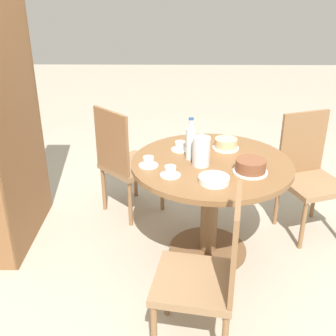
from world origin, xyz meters
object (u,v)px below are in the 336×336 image
(bookshelf, at_px, (4,125))
(cake_second, at_px, (226,144))
(chair_b, at_px, (208,273))
(cup_a, at_px, (180,147))
(coffee_pot, at_px, (201,150))
(cake_main, at_px, (251,167))
(cup_b, at_px, (170,172))
(water_bottle, at_px, (191,142))
(chair_c, at_px, (309,173))
(chair_a, at_px, (125,161))
(cup_c, at_px, (148,162))

(bookshelf, xyz_separation_m, cake_second, (0.01, -1.59, -0.14))
(chair_b, bearing_deg, cup_a, -162.92)
(coffee_pot, distance_m, cake_main, 0.34)
(cake_main, bearing_deg, cup_a, 50.14)
(cup_b, bearing_deg, cup_a, -9.03)
(water_bottle, bearing_deg, chair_c, -72.39)
(chair_c, distance_m, cup_b, 1.25)
(cake_main, xyz_separation_m, cake_second, (0.40, 0.11, -0.01))
(chair_b, relative_size, chair_c, 1.00)
(chair_c, bearing_deg, chair_b, -144.93)
(coffee_pot, relative_size, cup_b, 1.81)
(bookshelf, height_order, water_bottle, bookshelf)
(water_bottle, distance_m, cake_main, 0.44)
(cake_second, relative_size, cup_b, 1.47)
(chair_a, relative_size, chair_c, 1.00)
(chair_a, bearing_deg, cup_a, -173.81)
(cup_c, bearing_deg, cake_second, -60.70)
(chair_b, height_order, cup_b, chair_b)
(cake_main, distance_m, cup_c, 0.67)
(chair_c, relative_size, coffee_pot, 4.04)
(chair_b, height_order, cup_c, chair_b)
(water_bottle, distance_m, cake_second, 0.33)
(chair_b, distance_m, cup_c, 0.90)
(bookshelf, distance_m, coffee_pot, 1.42)
(coffee_pot, xyz_separation_m, cake_main, (-0.11, -0.31, -0.06))
(cake_second, height_order, cup_c, cake_second)
(cake_main, bearing_deg, chair_c, -47.51)
(chair_b, bearing_deg, chair_c, 154.10)
(cake_main, distance_m, cup_b, 0.52)
(cake_main, xyz_separation_m, cup_c, (0.09, 0.66, -0.02))
(chair_a, relative_size, cup_c, 7.30)
(bookshelf, distance_m, cup_c, 1.09)
(coffee_pot, bearing_deg, cake_second, -34.44)
(chair_b, distance_m, cup_a, 1.11)
(coffee_pot, relative_size, cake_second, 1.23)
(cup_a, xyz_separation_m, cup_c, (-0.28, 0.21, 0.00))
(chair_c, height_order, bookshelf, bookshelf)
(water_bottle, distance_m, cup_a, 0.19)
(cake_main, bearing_deg, bookshelf, 77.22)
(coffee_pot, distance_m, water_bottle, 0.12)
(coffee_pot, xyz_separation_m, cake_second, (0.29, -0.20, -0.07))
(cup_b, relative_size, cup_c, 1.00)
(cup_b, bearing_deg, cake_main, -84.33)
(water_bottle, bearing_deg, cup_a, 24.01)
(cup_a, height_order, cup_c, same)
(chair_b, relative_size, coffee_pot, 4.04)
(cup_a, bearing_deg, bookshelf, 89.37)
(bookshelf, height_order, cup_a, bookshelf)
(chair_a, relative_size, water_bottle, 3.21)
(cake_main, bearing_deg, coffee_pot, 70.20)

